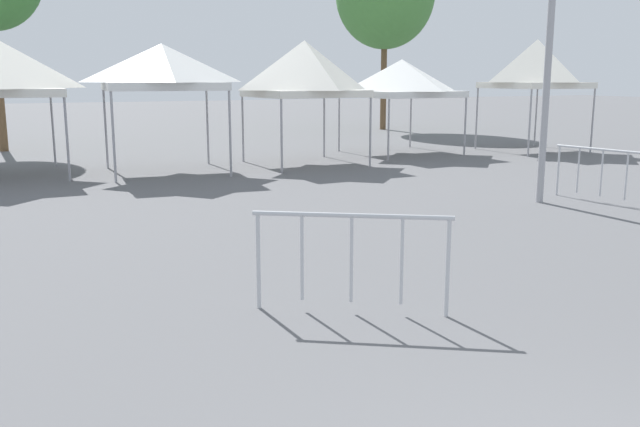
{
  "coord_description": "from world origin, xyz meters",
  "views": [
    {
      "loc": [
        -2.76,
        -1.59,
        2.46
      ],
      "look_at": [
        -0.33,
        3.69,
        1.3
      ],
      "focal_mm": 38.56,
      "sensor_mm": 36.0,
      "label": 1
    }
  ],
  "objects_px": {
    "canopy_tent_behind_right": "(402,78)",
    "crowd_barrier_mid_lot": "(352,243)",
    "canopy_tent_right_of_center": "(305,69)",
    "canopy_tent_left_of_center": "(536,64)",
    "canopy_tent_behind_center": "(162,67)",
    "crowd_barrier_near_person": "(602,165)"
  },
  "relations": [
    {
      "from": "canopy_tent_behind_center",
      "to": "canopy_tent_behind_right",
      "type": "height_order",
      "value": "canopy_tent_behind_center"
    },
    {
      "from": "canopy_tent_behind_right",
      "to": "crowd_barrier_mid_lot",
      "type": "xyz_separation_m",
      "value": [
        -8.58,
        -13.16,
        -1.66
      ]
    },
    {
      "from": "canopy_tent_right_of_center",
      "to": "crowd_barrier_near_person",
      "type": "xyz_separation_m",
      "value": [
        2.93,
        -8.07,
        -1.93
      ]
    },
    {
      "from": "canopy_tent_behind_center",
      "to": "canopy_tent_left_of_center",
      "type": "distance_m",
      "value": 12.4
    },
    {
      "from": "crowd_barrier_near_person",
      "to": "canopy_tent_left_of_center",
      "type": "bearing_deg",
      "value": 56.11
    },
    {
      "from": "canopy_tent_right_of_center",
      "to": "crowd_barrier_mid_lot",
      "type": "distance_m",
      "value": 12.84
    },
    {
      "from": "canopy_tent_left_of_center",
      "to": "crowd_barrier_mid_lot",
      "type": "bearing_deg",
      "value": -137.5
    },
    {
      "from": "canopy_tent_left_of_center",
      "to": "crowd_barrier_mid_lot",
      "type": "distance_m",
      "value": 17.78
    },
    {
      "from": "canopy_tent_behind_right",
      "to": "canopy_tent_right_of_center",
      "type": "bearing_deg",
      "value": -161.5
    },
    {
      "from": "canopy_tent_left_of_center",
      "to": "canopy_tent_behind_right",
      "type": "bearing_deg",
      "value": 164.43
    },
    {
      "from": "canopy_tent_right_of_center",
      "to": "canopy_tent_left_of_center",
      "type": "height_order",
      "value": "canopy_tent_left_of_center"
    },
    {
      "from": "canopy_tent_right_of_center",
      "to": "canopy_tent_left_of_center",
      "type": "xyz_separation_m",
      "value": [
        8.41,
        0.1,
        0.2
      ]
    },
    {
      "from": "canopy_tent_behind_right",
      "to": "canopy_tent_left_of_center",
      "type": "distance_m",
      "value": 4.62
    },
    {
      "from": "canopy_tent_behind_center",
      "to": "crowd_barrier_near_person",
      "type": "bearing_deg",
      "value": -49.11
    },
    {
      "from": "canopy_tent_behind_center",
      "to": "crowd_barrier_near_person",
      "type": "height_order",
      "value": "canopy_tent_behind_center"
    },
    {
      "from": "canopy_tent_behind_right",
      "to": "crowd_barrier_mid_lot",
      "type": "distance_m",
      "value": 15.8
    },
    {
      "from": "canopy_tent_left_of_center",
      "to": "crowd_barrier_mid_lot",
      "type": "relative_size",
      "value": 2.04
    },
    {
      "from": "canopy_tent_right_of_center",
      "to": "crowd_barrier_mid_lot",
      "type": "xyz_separation_m",
      "value": [
        -4.6,
        -11.83,
        -1.93
      ]
    },
    {
      "from": "canopy_tent_behind_center",
      "to": "crowd_barrier_mid_lot",
      "type": "xyz_separation_m",
      "value": [
        -0.61,
        -11.75,
        -1.95
      ]
    },
    {
      "from": "crowd_barrier_mid_lot",
      "to": "crowd_barrier_near_person",
      "type": "distance_m",
      "value": 8.42
    },
    {
      "from": "canopy_tent_behind_center",
      "to": "canopy_tent_behind_right",
      "type": "bearing_deg",
      "value": 10.04
    },
    {
      "from": "canopy_tent_right_of_center",
      "to": "canopy_tent_left_of_center",
      "type": "bearing_deg",
      "value": 0.67
    }
  ]
}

